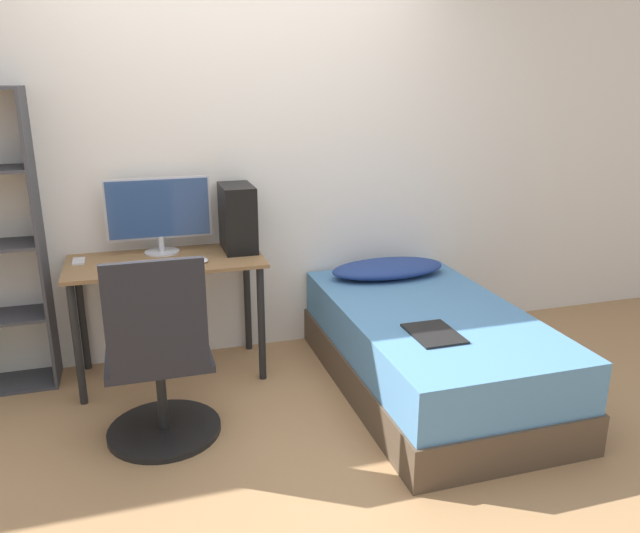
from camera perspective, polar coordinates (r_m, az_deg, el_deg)
ground_plane at (r=3.19m, az=-2.27°, el=-17.07°), size 14.00×14.00×0.00m
wall_back at (r=4.04m, az=-7.59°, el=9.33°), size 8.00×0.05×2.50m
desk at (r=3.83m, az=-13.81°, el=-1.05°), size 1.14×0.56×0.74m
office_chair at (r=3.23m, az=-14.40°, el=-9.39°), size 0.58×0.58×1.00m
bed at (r=3.75m, az=9.92°, el=-7.47°), size 1.02×1.80×0.50m
pillow at (r=4.18m, az=6.23°, el=-0.17°), size 0.78×0.36×0.11m
magazine at (r=3.31m, az=10.37°, el=-6.05°), size 0.24×0.32×0.01m
monitor at (r=3.89m, az=-14.51°, el=4.84°), size 0.62×0.21×0.46m
keyboard at (r=3.68m, az=-14.54°, el=0.24°), size 0.41×0.13×0.02m
pc_tower at (r=3.88m, az=-7.55°, el=4.44°), size 0.19×0.33×0.41m
mouse at (r=3.70m, az=-10.63°, el=0.58°), size 0.06×0.09×0.02m
phone at (r=3.90m, az=-21.20°, el=0.47°), size 0.07×0.14×0.01m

